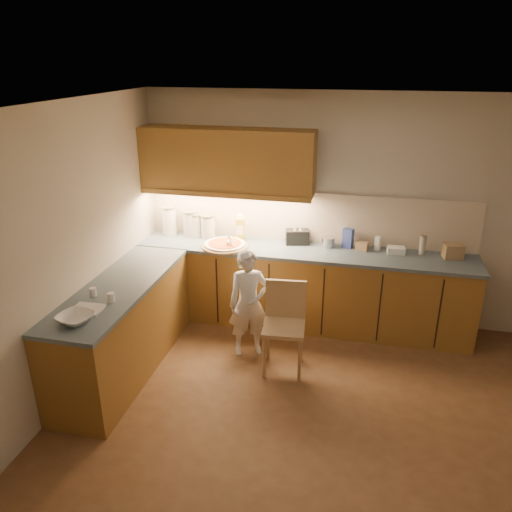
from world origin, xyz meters
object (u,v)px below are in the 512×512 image
Objects in this scene: toaster at (297,237)px; pizza_on_board at (225,245)px; oil_jug at (240,228)px; child at (249,303)px; wooden_chair at (285,320)px.

pizza_on_board is at bearing -173.25° from toaster.
toaster is (0.78, 0.28, 0.06)m from pizza_on_board.
oil_jug reaches higher than toaster.
oil_jug is 0.67m from toaster.
child is 1.07m from oil_jug.
toaster reaches higher than wooden_chair.
wooden_chair is (0.83, -0.79, -0.42)m from pizza_on_board.
pizza_on_board reaches higher than wooden_chair.
child is 3.71× the size of oil_jug.
wooden_chair is 2.90× the size of oil_jug.
wooden_chair is 3.12× the size of toaster.
pizza_on_board is 0.31m from oil_jug.
child is at bearing -124.22° from toaster.
child is 1.07m from toaster.
oil_jug is at bearing 118.90° from wooden_chair.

